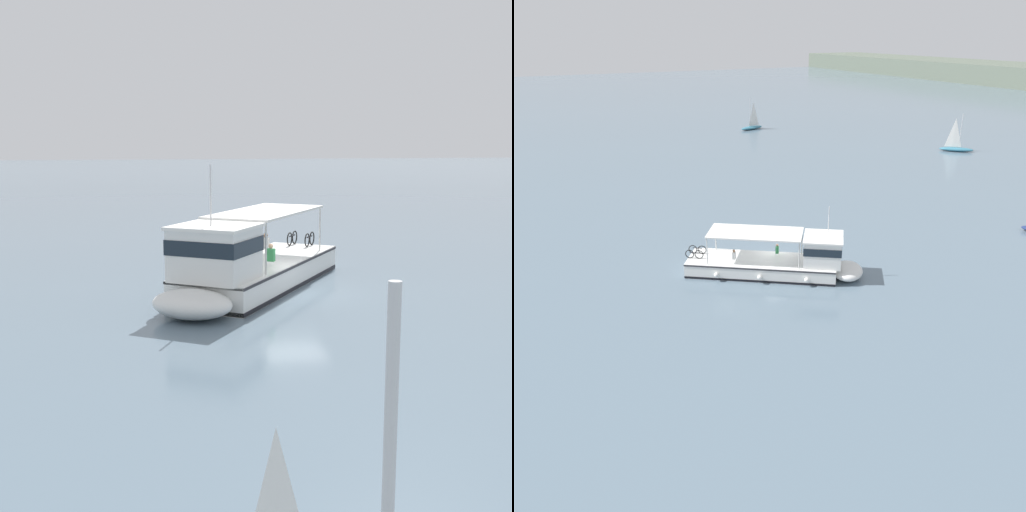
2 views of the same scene
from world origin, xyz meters
The scene contains 2 objects.
ground_plane centered at (0.00, 0.00, 0.00)m, with size 400.00×400.00×0.00m, color slate.
ferry_main centered at (1.95, -0.48, 1.01)m, with size 9.76×12.22×5.32m.
Camera 1 is at (7.03, 27.36, 6.20)m, focal length 49.92 mm.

